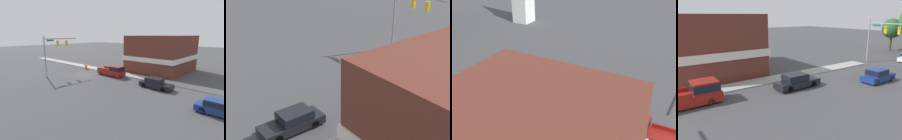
% 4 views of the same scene
% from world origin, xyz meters
% --- Properties ---
extents(ground_plane, '(200.00, 200.00, 0.00)m').
position_xyz_m(ground_plane, '(0.00, 0.00, 0.00)').
color(ground_plane, '#424244').
extents(near_signal_assembly, '(7.08, 0.49, 7.51)m').
position_xyz_m(near_signal_assembly, '(3.70, -3.84, 5.41)').
color(near_signal_assembly, gray).
rests_on(near_signal_assembly, ground).
extents(car_lead, '(1.81, 4.88, 1.53)m').
position_xyz_m(car_lead, '(-1.75, 14.60, 0.79)').
color(car_lead, black).
rests_on(car_lead, ground).
extents(pickup_truck_parked, '(2.08, 5.57, 1.98)m').
position_xyz_m(pickup_truck_parked, '(-3.26, 4.84, 0.97)').
color(pickup_truck_parked, black).
rests_on(pickup_truck_parked, ground).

